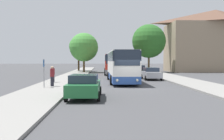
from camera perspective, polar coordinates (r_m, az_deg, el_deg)
ground_plane at (r=23.51m, az=4.01°, el=-3.89°), size 300.00×300.00×0.00m
sidewalk_left at (r=23.81m, az=-13.03°, el=-3.68°), size 4.00×120.00×0.15m
sidewalk_right at (r=25.22m, az=20.06°, el=-3.43°), size 4.00×120.00×0.15m
building_right_background at (r=60.59m, az=21.57°, el=5.95°), size 19.99×10.08×13.21m
bus_front at (r=29.47m, az=2.02°, el=0.94°), size 3.05×12.13×3.45m
bus_middle at (r=44.83m, az=0.12°, el=1.34°), size 2.91×10.24×3.40m
parked_car_left_curb at (r=17.13m, az=-6.07°, el=-3.46°), size 2.22×4.63×1.55m
parked_car_right_near at (r=33.37m, az=8.51°, el=-0.73°), size 2.11×4.65×1.53m
parked_car_right_far at (r=44.99m, az=6.00°, el=0.06°), size 2.14×4.76×1.58m
bus_stop_sign at (r=23.12m, az=-14.61°, el=0.06°), size 0.08×0.45×2.42m
pedestrian_waiting_near at (r=28.08m, az=-12.72°, el=-0.91°), size 0.36×0.36×1.67m
pedestrian_waiting_far at (r=23.86m, az=-12.90°, el=-1.31°), size 0.36×0.36×1.79m
tree_left_near at (r=52.08m, az=-6.15°, el=4.94°), size 5.64×5.64×7.67m
tree_left_far at (r=58.13m, az=-7.29°, el=5.10°), size 4.17×4.17×7.41m
tree_right_near at (r=53.01m, az=8.03°, el=6.23°), size 6.71×6.71×9.44m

